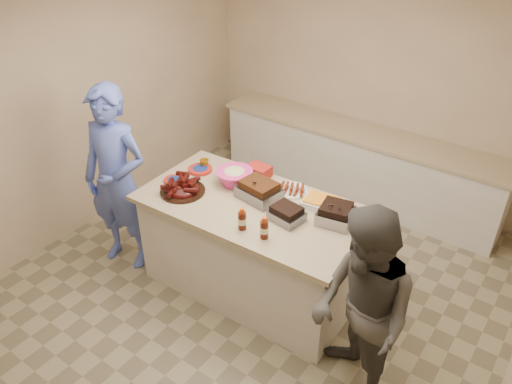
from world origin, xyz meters
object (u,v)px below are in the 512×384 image
Objects in this scene: island at (253,285)px; rib_platter at (183,192)px; roasting_pan at (335,222)px; bbq_bottle_a at (242,229)px; mustard_bottle at (239,196)px; coleslaw_bowl at (235,184)px; plastic_cup at (205,167)px; guest_blue at (130,257)px; bbq_bottle_b at (264,238)px.

rib_platter reaches higher than island.
roasting_pan is 1.39× the size of bbq_bottle_a.
roasting_pan is 2.25× the size of mustard_bottle.
coleslaw_bowl is at bearing 150.78° from island.
coleslaw_bowl is at bearing -9.55° from plastic_cup.
mustard_bottle reaches higher than roasting_pan.
roasting_pan is 2.35m from guest_blue.
roasting_pan is (0.72, 0.19, 0.98)m from island.
mustard_bottle reaches higher than island.
roasting_pan is 0.79m from bbq_bottle_a.
coleslaw_bowl is at bearing 143.76° from bbq_bottle_b.
bbq_bottle_b is (-0.36, -0.53, 0.00)m from roasting_pan.
rib_platter is 1.01m from bbq_bottle_b.
mustard_bottle is at bearing 167.65° from island.
roasting_pan is 1.51m from plastic_cup.
roasting_pan is at bearing 0.73° from coleslaw_bowl.
bbq_bottle_b is (1.01, -0.12, 0.00)m from rib_platter.
bbq_bottle_b is 1.29m from plastic_cup.
island is at bearing 112.99° from bbq_bottle_a.
mustard_bottle is at bearing -40.73° from coleslaw_bowl.
bbq_bottle_a is 1.62× the size of mustard_bottle.
roasting_pan is 0.64m from bbq_bottle_b.
bbq_bottle_b reaches higher than rib_platter.
bbq_bottle_a is 0.22m from bbq_bottle_b.
coleslaw_bowl reaches higher than bbq_bottle_b.
island is 1.28m from plastic_cup.
bbq_bottle_b is 0.10× the size of guest_blue.
coleslaw_bowl reaches higher than mustard_bottle.
bbq_bottle_b reaches higher than mustard_bottle.
bbq_bottle_a reaches higher than mustard_bottle.
rib_platter is 1.19× the size of coleslaw_bowl.
island is at bearing 136.88° from bbq_bottle_b.
island is at bearing -27.31° from coleslaw_bowl.
plastic_cup is (-0.93, 0.60, 0.00)m from bbq_bottle_a.
bbq_bottle_a reaches higher than roasting_pan.
island is at bearing 18.84° from rib_platter.
plastic_cup is at bearing 152.69° from bbq_bottle_b.
plastic_cup reaches higher than guest_blue.
bbq_bottle_b is 2.16× the size of plastic_cup.
roasting_pan is at bearing 56.07° from bbq_bottle_b.
rib_platter is at bearing -163.07° from island.
bbq_bottle_b is (0.71, -0.52, 0.00)m from coleslaw_bowl.
coleslaw_bowl reaches higher than rib_platter.
island is 7.33× the size of roasting_pan.
rib_platter is 4.51× the size of plastic_cup.
bbq_bottle_a is at bearing -9.38° from rib_platter.
mustard_bottle is (-0.90, -0.16, 0.00)m from roasting_pan.
bbq_bottle_a is 1.01× the size of bbq_bottle_b.
bbq_bottle_a reaches higher than bbq_bottle_b.
plastic_cup is (-1.15, 0.59, 0.00)m from bbq_bottle_b.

